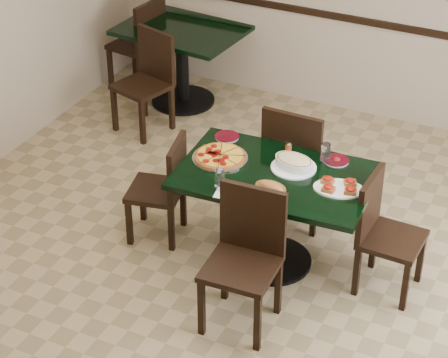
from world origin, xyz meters
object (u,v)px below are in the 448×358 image
at_px(chair_near, 246,250).
at_px(pepperoni_pizza, 220,157).
at_px(back_chair_near, 148,76).
at_px(main_table, 275,196).
at_px(chair_far, 297,159).
at_px(back_table, 182,51).
at_px(chair_left, 165,185).
at_px(back_chair_left, 142,40).
at_px(bruschetta_platter, 339,187).
at_px(lasagna_casserole, 294,163).
at_px(bread_basket, 271,189).
at_px(chair_right, 382,228).

distance_m(chair_near, pepperoni_pizza, 0.80).
bearing_deg(pepperoni_pizza, back_chair_near, 135.36).
relative_size(main_table, chair_far, 1.37).
xyz_separation_m(back_table, chair_left, (0.90, -1.95, -0.08)).
bearing_deg(back_chair_near, back_chair_left, 140.51).
xyz_separation_m(back_table, bruschetta_platter, (2.19, -1.90, 0.25)).
xyz_separation_m(main_table, lasagna_casserole, (0.08, 0.12, 0.23)).
xyz_separation_m(back_table, lasagna_casserole, (1.82, -1.79, 0.27)).
height_order(bread_basket, bruschetta_platter, bread_basket).
bearing_deg(chair_near, main_table, 92.30).
distance_m(back_table, back_chair_left, 0.48).
distance_m(back_table, chair_far, 2.17).
bearing_deg(chair_far, bread_basket, 100.46).
bearing_deg(lasagna_casserole, back_chair_near, 159.07).
bearing_deg(chair_right, chair_near, 136.70).
bearing_deg(bruschetta_platter, back_table, 125.38).
bearing_deg(pepperoni_pizza, back_table, 124.93).
xyz_separation_m(lasagna_casserole, bruschetta_platter, (0.36, -0.12, -0.02)).
xyz_separation_m(chair_left, bruschetta_platter, (1.28, 0.04, 0.32)).
height_order(chair_right, pepperoni_pizza, chair_right).
relative_size(main_table, back_chair_near, 1.50).
xyz_separation_m(chair_near, back_chair_near, (-1.84, 1.94, -0.03)).
bearing_deg(pepperoni_pizza, main_table, -1.35).
bearing_deg(chair_far, lasagna_casserole, 109.48).
bearing_deg(back_table, bruschetta_platter, -36.01).
bearing_deg(chair_near, chair_far, 92.52).
xyz_separation_m(main_table, chair_left, (-0.84, -0.05, -0.12)).
relative_size(main_table, bruschetta_platter, 3.55).
distance_m(chair_right, back_chair_left, 3.51).
xyz_separation_m(main_table, back_chair_near, (-1.78, 1.35, -0.06)).
bearing_deg(main_table, back_chair_left, 134.67).
relative_size(back_chair_near, bruschetta_platter, 2.37).
bearing_deg(bread_basket, back_chair_left, 146.79).
bearing_deg(chair_right, chair_left, 96.73).
height_order(chair_far, chair_right, chair_far).
xyz_separation_m(back_table, pepperoni_pizza, (1.32, -1.89, 0.24)).
distance_m(back_chair_near, back_chair_left, 0.77).
bearing_deg(chair_far, chair_left, 38.31).
bearing_deg(chair_right, lasagna_casserole, 89.58).
bearing_deg(chair_left, bread_basket, 64.78).
bearing_deg(pepperoni_pizza, bruschetta_platter, -0.68).
bearing_deg(chair_near, chair_left, 145.51).
bearing_deg(pepperoni_pizza, back_chair_left, 132.22).
xyz_separation_m(chair_far, bruschetta_platter, (0.50, -0.54, 0.22)).
height_order(back_table, pepperoni_pizza, pepperoni_pizza).
xyz_separation_m(chair_right, bruschetta_platter, (-0.29, -0.09, 0.30)).
distance_m(chair_right, chair_left, 1.58).
xyz_separation_m(main_table, back_chair_left, (-2.22, 1.99, -0.06)).
bearing_deg(bread_basket, bruschetta_platter, 44.60).
bearing_deg(back_table, chair_left, -60.08).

